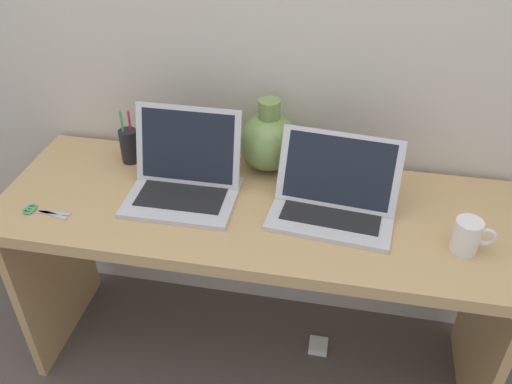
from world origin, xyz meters
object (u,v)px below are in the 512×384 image
object	(u,v)px
green_vase	(269,141)
coffee_mug	(468,236)
power_brick	(318,346)
laptop_right	(335,194)
laptop_left	(185,173)
scissors	(38,211)
pen_cup	(129,145)

from	to	relation	value
green_vase	coffee_mug	bearing A→B (deg)	-27.51
coffee_mug	power_brick	world-z (taller)	coffee_mug
laptop_right	green_vase	size ratio (longest dim) A/B	1.55
laptop_left	scissors	distance (m)	0.45
green_vase	power_brick	distance (m)	0.84
green_vase	scissors	size ratio (longest dim) A/B	1.64
pen_cup	green_vase	bearing A→B (deg)	6.63
laptop_right	power_brick	xyz separation A→B (m)	(-0.00, 0.05, -0.76)
power_brick	pen_cup	bearing A→B (deg)	172.45
scissors	pen_cup	bearing A→B (deg)	62.27
coffee_mug	power_brick	bearing A→B (deg)	155.86
green_vase	laptop_right	bearing A→B (deg)	-40.69
laptop_left	pen_cup	size ratio (longest dim) A/B	1.75
coffee_mug	power_brick	xyz separation A→B (m)	(-0.36, 0.16, -0.75)
laptop_left	pen_cup	distance (m)	0.27
laptop_left	pen_cup	bearing A→B (deg)	150.22
pen_cup	power_brick	bearing A→B (deg)	-7.55
laptop_left	green_vase	size ratio (longest dim) A/B	1.36
laptop_left	scissors	bearing A→B (deg)	-155.28
laptop_left	laptop_right	distance (m)	0.46
pen_cup	scissors	world-z (taller)	pen_cup
coffee_mug	scissors	xyz separation A→B (m)	(-1.22, -0.06, -0.05)
pen_cup	scissors	bearing A→B (deg)	-117.73
scissors	power_brick	bearing A→B (deg)	14.85
green_vase	laptop_left	bearing A→B (deg)	-140.55
laptop_right	power_brick	size ratio (longest dim) A/B	5.36
laptop_right	pen_cup	xyz separation A→B (m)	(-0.69, 0.14, 0.00)
laptop_left	laptop_right	size ratio (longest dim) A/B	0.88
green_vase	pen_cup	world-z (taller)	green_vase
pen_cup	scissors	distance (m)	0.36
laptop_right	pen_cup	size ratio (longest dim) A/B	2.00
laptop_right	power_brick	bearing A→B (deg)	93.07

